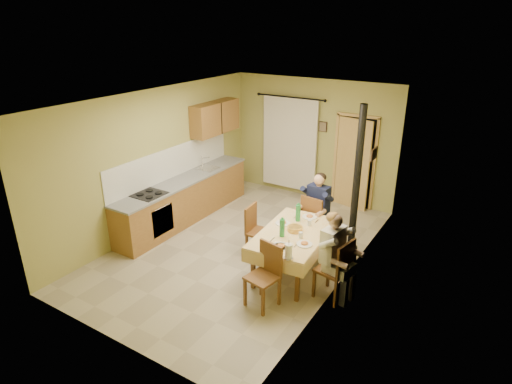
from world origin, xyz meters
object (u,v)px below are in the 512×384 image
Objects in this scene: dining_table at (293,252)px; chair_right at (333,281)px; stove_flue at (354,209)px; chair_near at (263,288)px; man_right at (335,247)px; man_far at (317,201)px; chair_left at (259,242)px; chair_far at (315,230)px.

chair_right is (0.85, -0.31, -0.09)m from dining_table.
chair_right is at bearing -82.89° from stove_flue.
chair_near is 1.23m from man_right.
man_right is (0.83, -0.31, 0.50)m from dining_table.
man_far is at bearing 44.35° from chair_right.
man_right is (1.59, -0.46, 0.59)m from chair_left.
dining_table is at bearing 80.95° from man_right.
chair_right is 1.81m from man_far.
man_far is 0.85m from stove_flue.
chair_near is at bearing -79.17° from man_far.
chair_near is 1.01× the size of chair_left.
chair_far is at bearing -90.00° from man_far.
man_far is at bearing 140.65° from chair_left.
chair_near is at bearing -92.49° from dining_table.
dining_table is 1.02m from man_right.
chair_left is at bearing -117.41° from chair_far.
chair_left reaches higher than dining_table.
stove_flue reaches higher than dining_table.
man_right is at bearing 69.30° from chair_left.
man_right is (-0.02, 0.00, 0.59)m from chair_right.
chair_far is at bearing -75.67° from chair_near.
stove_flue is at bearing 18.28° from chair_right.
man_right is at bearing -49.57° from man_far.
chair_far is 0.36× the size of stove_flue.
dining_table is 0.64× the size of stove_flue.
stove_flue is at bearing 45.77° from dining_table.
chair_far and chair_right have the same top height.
chair_left is at bearing -154.65° from stove_flue.
chair_right is 1.04× the size of chair_left.
chair_right is 1.67m from chair_left.
stove_flue reaches higher than man_right.
stove_flue is at bearing 17.56° from man_right.
chair_left is (-0.76, 0.15, -0.09)m from dining_table.
chair_right is 0.36× the size of stove_flue.
chair_near is (0.12, -2.14, -0.00)m from chair_far.
chair_far is 0.73× the size of man_far.
man_right is (0.92, -1.43, 0.00)m from man_far.
chair_far is 1.03× the size of chair_near.
stove_flue is (1.46, 0.69, 0.73)m from chair_left.
chair_right is (0.81, 0.73, 0.00)m from chair_near.
chair_near is at bearing 29.00° from chair_left.
dining_table is 1.04m from chair_near.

